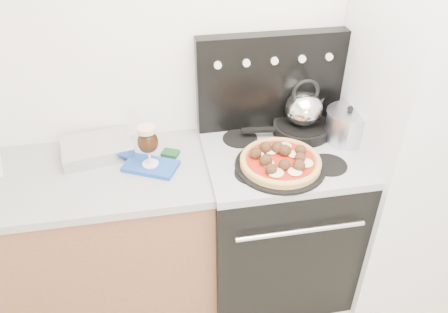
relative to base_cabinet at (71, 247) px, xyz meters
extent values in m
cube|color=white|center=(1.02, 0.30, 0.82)|extent=(3.50, 0.01, 2.50)
cube|color=brown|center=(0.00, 0.00, 0.00)|extent=(1.45, 0.60, 0.86)
cube|color=#A4A4A5|center=(0.00, 0.00, 0.45)|extent=(1.48, 0.63, 0.04)
cube|color=black|center=(1.10, -0.02, 0.01)|extent=(0.76, 0.65, 0.88)
cube|color=#ADADB2|center=(1.10, -0.02, 0.47)|extent=(0.76, 0.65, 0.04)
cube|color=black|center=(1.10, 0.25, 0.74)|extent=(0.76, 0.08, 0.50)
cube|color=silver|center=(1.80, -0.05, 0.52)|extent=(0.64, 0.68, 1.90)
cube|color=white|center=(0.21, 0.15, 0.50)|extent=(0.37, 0.30, 0.07)
cube|color=#1F49B2|center=(0.46, -0.02, 0.48)|extent=(0.29, 0.24, 0.02)
cylinder|color=black|center=(1.06, -0.15, 0.50)|extent=(0.50, 0.50, 0.01)
cylinder|color=black|center=(1.25, 0.13, 0.52)|extent=(0.33, 0.33, 0.05)
cylinder|color=silver|center=(1.45, 0.02, 0.57)|extent=(0.23, 0.23, 0.16)
camera|label=1|loc=(0.50, -1.72, 1.71)|focal=35.00mm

